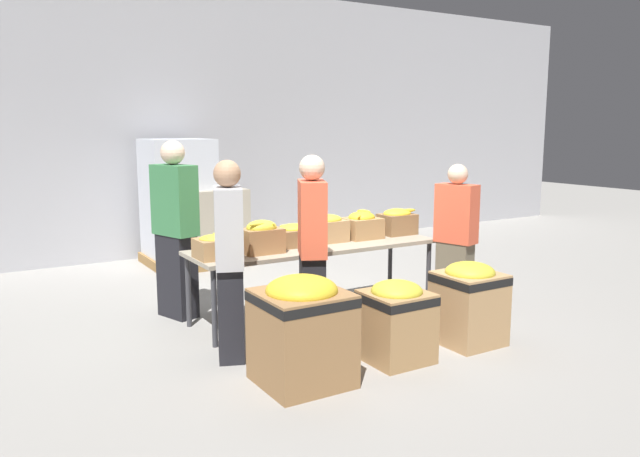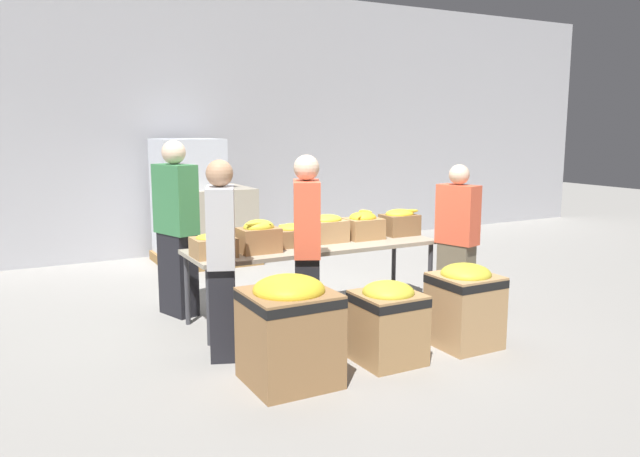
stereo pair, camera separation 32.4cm
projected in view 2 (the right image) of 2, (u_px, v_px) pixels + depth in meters
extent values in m
plane|color=gray|center=(314.00, 316.00, 6.43)|extent=(30.00, 30.00, 0.00)
cube|color=#A8A8AD|center=(197.00, 122.00, 9.42)|extent=(16.00, 0.08, 4.00)
cube|color=#9E937F|center=(314.00, 247.00, 6.31)|extent=(2.57, 0.79, 0.04)
cylinder|color=#38383D|center=(209.00, 307.00, 5.51)|extent=(0.05, 0.05, 0.71)
cylinder|color=#38383D|center=(430.00, 276.00, 6.65)|extent=(0.05, 0.05, 0.71)
cylinder|color=#38383D|center=(187.00, 289.00, 6.09)|extent=(0.05, 0.05, 0.71)
cylinder|color=#38383D|center=(394.00, 264.00, 7.23)|extent=(0.05, 0.05, 0.71)
cube|color=#A37A4C|center=(214.00, 247.00, 5.71)|extent=(0.38, 0.32, 0.18)
ellipsoid|color=gold|center=(213.00, 237.00, 5.69)|extent=(0.32, 0.27, 0.07)
ellipsoid|color=gold|center=(219.00, 231.00, 5.80)|extent=(0.22, 0.13, 0.05)
ellipsoid|color=gold|center=(203.00, 237.00, 5.63)|extent=(0.07, 0.15, 0.04)
cube|color=olive|center=(259.00, 240.00, 5.90)|extent=(0.38, 0.27, 0.23)
ellipsoid|color=gold|center=(259.00, 227.00, 5.88)|extent=(0.30, 0.24, 0.14)
ellipsoid|color=gold|center=(254.00, 224.00, 5.78)|extent=(0.17, 0.06, 0.05)
ellipsoid|color=gold|center=(265.00, 223.00, 5.88)|extent=(0.09, 0.18, 0.04)
cube|color=olive|center=(293.00, 237.00, 6.26)|extent=(0.38, 0.33, 0.17)
ellipsoid|color=yellow|center=(293.00, 228.00, 6.25)|extent=(0.32, 0.27, 0.09)
ellipsoid|color=yellow|center=(286.00, 226.00, 6.23)|extent=(0.15, 0.10, 0.04)
ellipsoid|color=yellow|center=(296.00, 226.00, 6.17)|extent=(0.15, 0.21, 0.05)
ellipsoid|color=yellow|center=(291.00, 227.00, 6.20)|extent=(0.06, 0.18, 0.05)
cube|color=tan|center=(327.00, 231.00, 6.46)|extent=(0.38, 0.30, 0.22)
ellipsoid|color=gold|center=(327.00, 219.00, 6.44)|extent=(0.32, 0.27, 0.11)
ellipsoid|color=gold|center=(316.00, 216.00, 6.47)|extent=(0.12, 0.17, 0.05)
ellipsoid|color=gold|center=(318.00, 217.00, 6.43)|extent=(0.05, 0.19, 0.04)
cube|color=#A37A4C|center=(363.00, 228.00, 6.63)|extent=(0.38, 0.33, 0.22)
ellipsoid|color=gold|center=(363.00, 218.00, 6.61)|extent=(0.29, 0.26, 0.12)
ellipsoid|color=gold|center=(365.00, 212.00, 6.72)|extent=(0.12, 0.18, 0.05)
ellipsoid|color=gold|center=(362.00, 216.00, 6.54)|extent=(0.20, 0.17, 0.05)
cube|color=olive|center=(399.00, 225.00, 6.86)|extent=(0.38, 0.29, 0.23)
ellipsoid|color=yellow|center=(400.00, 214.00, 6.84)|extent=(0.33, 0.26, 0.11)
ellipsoid|color=yellow|center=(399.00, 211.00, 6.85)|extent=(0.13, 0.17, 0.05)
ellipsoid|color=yellow|center=(411.00, 211.00, 6.82)|extent=(0.21, 0.07, 0.05)
cube|color=black|center=(178.00, 274.00, 6.41)|extent=(0.34, 0.46, 0.85)
cube|color=#387A47|center=(175.00, 199.00, 6.29)|extent=(0.38, 0.53, 0.70)
sphere|color=beige|center=(174.00, 152.00, 6.21)|extent=(0.24, 0.24, 0.24)
cube|color=black|center=(307.00, 299.00, 5.60)|extent=(0.35, 0.44, 0.80)
cube|color=#EA5B3D|center=(307.00, 218.00, 5.48)|extent=(0.40, 0.51, 0.66)
sphere|color=beige|center=(306.00, 168.00, 5.41)|extent=(0.23, 0.23, 0.23)
cube|color=#6B604C|center=(456.00, 278.00, 6.47)|extent=(0.29, 0.39, 0.74)
cube|color=#EA5B3D|center=(458.00, 215.00, 6.36)|extent=(0.32, 0.46, 0.61)
sphere|color=beige|center=(459.00, 175.00, 6.29)|extent=(0.21, 0.21, 0.21)
cube|color=black|center=(223.00, 311.00, 5.24)|extent=(0.33, 0.43, 0.79)
cube|color=#B2B2B7|center=(221.00, 226.00, 5.12)|extent=(0.37, 0.50, 0.65)
sphere|color=tan|center=(219.00, 173.00, 5.05)|extent=(0.22, 0.22, 0.22)
cube|color=olive|center=(289.00, 337.00, 4.69)|extent=(0.64, 0.64, 0.71)
cube|color=black|center=(289.00, 299.00, 4.65)|extent=(0.64, 0.64, 0.07)
ellipsoid|color=gold|center=(289.00, 290.00, 4.63)|extent=(0.54, 0.54, 0.22)
cube|color=#A37A4C|center=(388.00, 328.00, 5.12)|extent=(0.50, 0.50, 0.58)
cube|color=black|center=(388.00, 300.00, 5.08)|extent=(0.51, 0.51, 0.07)
ellipsoid|color=gold|center=(388.00, 292.00, 5.07)|extent=(0.43, 0.43, 0.18)
cube|color=tan|center=(464.00, 310.00, 5.50)|extent=(0.52, 0.52, 0.64)
cube|color=black|center=(466.00, 281.00, 5.46)|extent=(0.52, 0.52, 0.07)
ellipsoid|color=gold|center=(466.00, 274.00, 5.45)|extent=(0.44, 0.44, 0.18)
cube|color=olive|center=(214.00, 257.00, 9.00)|extent=(1.11, 1.11, 0.13)
cube|color=#A39984|center=(213.00, 220.00, 8.91)|extent=(1.02, 1.02, 0.94)
cube|color=olive|center=(191.00, 257.00, 8.97)|extent=(0.96, 0.96, 0.13)
cube|color=silver|center=(189.00, 197.00, 8.83)|extent=(0.88, 0.88, 1.63)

